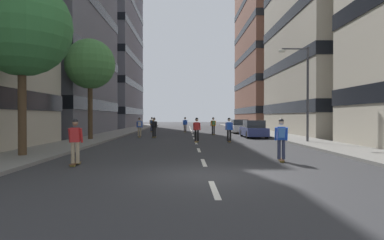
{
  "coord_description": "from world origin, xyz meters",
  "views": [
    {
      "loc": [
        -0.73,
        -10.58,
        1.87
      ],
      "look_at": [
        0.0,
        27.71,
        1.45
      ],
      "focal_mm": 31.53,
      "sensor_mm": 36.0,
      "label": 1
    }
  ],
  "objects_px": {
    "skater_2": "(185,124)",
    "skater_4": "(154,126)",
    "street_tree_mid": "(22,27)",
    "streetlamp_right": "(302,84)",
    "skater_7": "(197,129)",
    "street_tree_near": "(90,64)",
    "parked_car_near": "(254,130)",
    "parked_car_mid": "(239,127)",
    "skater_3": "(152,123)",
    "skater_8": "(140,126)",
    "skater_6": "(75,140)",
    "skater_0": "(213,125)",
    "skater_1": "(281,137)",
    "skater_5": "(229,129)"
  },
  "relations": [
    {
      "from": "skater_2",
      "to": "skater_4",
      "type": "height_order",
      "value": "same"
    },
    {
      "from": "street_tree_mid",
      "to": "skater_4",
      "type": "height_order",
      "value": "street_tree_mid"
    },
    {
      "from": "street_tree_mid",
      "to": "streetlamp_right",
      "type": "height_order",
      "value": "street_tree_mid"
    },
    {
      "from": "skater_4",
      "to": "skater_7",
      "type": "bearing_deg",
      "value": -56.39
    },
    {
      "from": "street_tree_near",
      "to": "skater_4",
      "type": "bearing_deg",
      "value": 39.07
    },
    {
      "from": "parked_car_near",
      "to": "parked_car_mid",
      "type": "distance_m",
      "value": 7.96
    },
    {
      "from": "skater_3",
      "to": "skater_4",
      "type": "height_order",
      "value": "same"
    },
    {
      "from": "street_tree_mid",
      "to": "parked_car_near",
      "type": "bearing_deg",
      "value": 47.3
    },
    {
      "from": "parked_car_near",
      "to": "skater_8",
      "type": "xyz_separation_m",
      "value": [
        -10.14,
        0.58,
        0.32
      ]
    },
    {
      "from": "skater_4",
      "to": "parked_car_near",
      "type": "bearing_deg",
      "value": 0.06
    },
    {
      "from": "skater_4",
      "to": "skater_6",
      "type": "bearing_deg",
      "value": -94.9
    },
    {
      "from": "skater_8",
      "to": "skater_2",
      "type": "bearing_deg",
      "value": 67.03
    },
    {
      "from": "streetlamp_right",
      "to": "skater_0",
      "type": "relative_size",
      "value": 3.65
    },
    {
      "from": "street_tree_near",
      "to": "street_tree_mid",
      "type": "height_order",
      "value": "street_tree_mid"
    },
    {
      "from": "skater_3",
      "to": "streetlamp_right",
      "type": "bearing_deg",
      "value": -54.97
    },
    {
      "from": "skater_4",
      "to": "skater_8",
      "type": "relative_size",
      "value": 1.0
    },
    {
      "from": "parked_car_near",
      "to": "skater_8",
      "type": "bearing_deg",
      "value": 176.73
    },
    {
      "from": "streetlamp_right",
      "to": "skater_3",
      "type": "bearing_deg",
      "value": 125.03
    },
    {
      "from": "streetlamp_right",
      "to": "street_tree_mid",
      "type": "bearing_deg",
      "value": -152.59
    },
    {
      "from": "skater_2",
      "to": "street_tree_mid",
      "type": "bearing_deg",
      "value": -106.41
    },
    {
      "from": "streetlamp_right",
      "to": "skater_1",
      "type": "xyz_separation_m",
      "value": [
        -4.13,
        -9.32,
        -3.12
      ]
    },
    {
      "from": "skater_5",
      "to": "skater_6",
      "type": "relative_size",
      "value": 1.0
    },
    {
      "from": "skater_8",
      "to": "skater_4",
      "type": "bearing_deg",
      "value": -23.42
    },
    {
      "from": "skater_8",
      "to": "street_tree_near",
      "type": "bearing_deg",
      "value": -126.68
    },
    {
      "from": "skater_4",
      "to": "skater_6",
      "type": "relative_size",
      "value": 1.0
    },
    {
      "from": "skater_1",
      "to": "skater_8",
      "type": "relative_size",
      "value": 1.0
    },
    {
      "from": "skater_5",
      "to": "street_tree_mid",
      "type": "bearing_deg",
      "value": -138.55
    },
    {
      "from": "skater_3",
      "to": "skater_6",
      "type": "xyz_separation_m",
      "value": [
        -0.14,
        -27.62,
        -0.03
      ]
    },
    {
      "from": "skater_0",
      "to": "skater_4",
      "type": "xyz_separation_m",
      "value": [
        -5.58,
        -4.46,
        0.0
      ]
    },
    {
      "from": "street_tree_near",
      "to": "skater_7",
      "type": "bearing_deg",
      "value": -11.75
    },
    {
      "from": "skater_1",
      "to": "parked_car_near",
      "type": "bearing_deg",
      "value": 82.59
    },
    {
      "from": "skater_1",
      "to": "skater_7",
      "type": "height_order",
      "value": "same"
    },
    {
      "from": "parked_car_near",
      "to": "skater_6",
      "type": "distance_m",
      "value": 19.61
    },
    {
      "from": "skater_5",
      "to": "skater_3",
      "type": "bearing_deg",
      "value": 114.23
    },
    {
      "from": "parked_car_mid",
      "to": "skater_0",
      "type": "distance_m",
      "value": 4.76
    },
    {
      "from": "skater_1",
      "to": "skater_6",
      "type": "height_order",
      "value": "same"
    },
    {
      "from": "skater_3",
      "to": "skater_7",
      "type": "xyz_separation_m",
      "value": [
        4.86,
        -16.26,
        -0.03
      ]
    },
    {
      "from": "streetlamp_right",
      "to": "skater_2",
      "type": "xyz_separation_m",
      "value": [
        -8.14,
        16.63,
        -3.15
      ]
    },
    {
      "from": "street_tree_near",
      "to": "skater_6",
      "type": "distance_m",
      "value": 14.26
    },
    {
      "from": "street_tree_near",
      "to": "skater_7",
      "type": "distance_m",
      "value": 9.6
    },
    {
      "from": "street_tree_mid",
      "to": "skater_8",
      "type": "distance_m",
      "value": 16.08
    },
    {
      "from": "street_tree_near",
      "to": "skater_5",
      "type": "distance_m",
      "value": 11.64
    },
    {
      "from": "street_tree_near",
      "to": "skater_2",
      "type": "bearing_deg",
      "value": 62.41
    },
    {
      "from": "street_tree_mid",
      "to": "skater_8",
      "type": "height_order",
      "value": "street_tree_mid"
    },
    {
      "from": "skater_7",
      "to": "skater_0",
      "type": "bearing_deg",
      "value": 78.44
    },
    {
      "from": "skater_5",
      "to": "skater_6",
      "type": "bearing_deg",
      "value": -122.52
    },
    {
      "from": "parked_car_near",
      "to": "skater_4",
      "type": "distance_m",
      "value": 8.79
    },
    {
      "from": "skater_0",
      "to": "skater_7",
      "type": "distance_m",
      "value": 10.03
    },
    {
      "from": "street_tree_mid",
      "to": "skater_6",
      "type": "height_order",
      "value": "street_tree_mid"
    },
    {
      "from": "skater_3",
      "to": "skater_8",
      "type": "bearing_deg",
      "value": -90.35
    }
  ]
}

